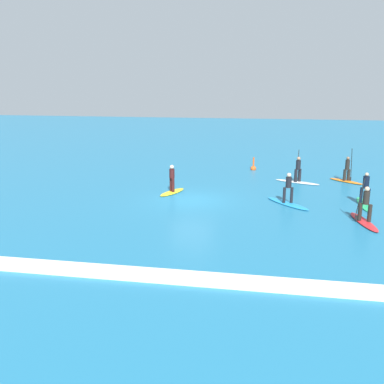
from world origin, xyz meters
The scene contains 9 objects.
ground_plane centered at (0.00, 0.00, 0.00)m, with size 120.00×120.00×0.00m, color #1E6B93.
surfer_on_red_board centered at (9.21, -2.73, 0.44)m, with size 1.20×3.22×2.25m.
surfer_on_blue_board centered at (5.58, 0.09, 0.42)m, with size 2.71×2.96×1.84m.
surfer_on_yellow_board centered at (-1.55, 1.51, 0.48)m, with size 1.55×2.50×1.80m.
surfer_on_white_board centered at (6.46, 5.86, 0.50)m, with size 3.17×1.83×2.29m.
surfer_on_orange_board centered at (9.87, 6.67, 0.47)m, with size 2.32×2.13×2.37m.
surfer_on_green_board centered at (9.88, 0.67, 0.51)m, with size 0.59×3.22×1.89m.
marker_buoy centered at (3.26, 9.84, 0.18)m, with size 0.44×0.44×1.13m.
wave_crest centered at (0.00, -10.62, 0.09)m, with size 21.34×0.90×0.18m, color silver.
Camera 1 is at (4.32, -24.54, 6.85)m, focal length 40.57 mm.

